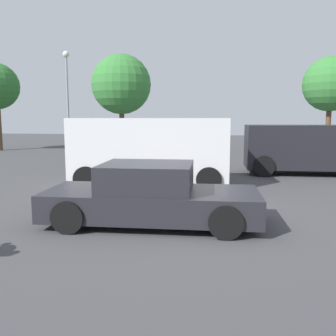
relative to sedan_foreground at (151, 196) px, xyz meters
The scene contains 8 objects.
ground_plane 0.64m from the sedan_foreground, 16.43° to the left, with size 80.00×80.00×0.00m, color #424244.
sedan_foreground is the anchor object (origin of this frame).
van_white 4.34m from the sedan_foreground, 102.44° to the left, with size 5.08×2.74×2.18m.
suv_dark 8.93m from the sedan_foreground, 59.19° to the left, with size 4.77×2.20×1.91m.
pedestrian 8.43m from the sedan_foreground, 120.43° to the left, with size 0.54×0.36×1.73m.
light_post_near 19.91m from the sedan_foreground, 119.41° to the left, with size 0.44×0.44×6.73m.
tree_back_left 17.91m from the sedan_foreground, 65.20° to the left, with size 3.20×3.20×5.77m.
tree_back_right 19.28m from the sedan_foreground, 108.44° to the left, with size 4.15×4.15×6.60m.
Camera 1 is at (1.33, -7.30, 2.19)m, focal length 39.02 mm.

